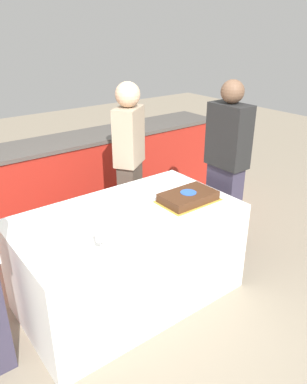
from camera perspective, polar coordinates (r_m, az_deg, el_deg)
ground_plane at (r=3.20m, az=-3.64°, el=-15.43°), size 14.00×14.00×0.00m
back_counter at (r=4.17m, az=-15.81°, el=1.03°), size 4.40×0.58×0.92m
dining_table at (r=2.97m, az=-3.83°, el=-9.74°), size 1.67×0.94×0.77m
cake at (r=2.94m, az=5.31°, el=-0.74°), size 0.47×0.31×0.08m
plate_stack at (r=2.57m, az=-14.34°, el=-5.30°), size 0.22×0.22×0.08m
wine_glass at (r=2.28m, az=-8.17°, el=-6.55°), size 0.07×0.07×0.17m
side_plate_near_cake at (r=3.11m, az=1.29°, el=0.12°), size 0.18×0.18×0.00m
utensil_pile at (r=2.53m, az=0.37°, el=-5.82°), size 0.14×0.10×0.02m
person_cutting_cake at (r=3.52m, az=-3.67°, el=4.42°), size 0.38×0.35×1.59m
person_seated_right at (r=3.38m, az=10.95°, el=3.14°), size 0.20×0.36×1.64m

